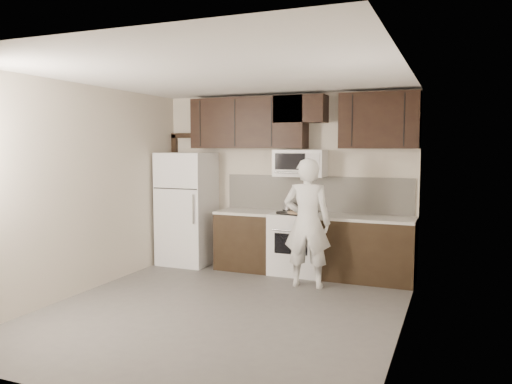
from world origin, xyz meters
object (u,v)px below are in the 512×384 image
Objects in this scene: stove at (297,243)px; person at (307,223)px; refrigerator at (187,208)px; microwave at (300,163)px.

person is at bearing -61.94° from stove.
microwave is at bearing 5.15° from refrigerator.
refrigerator is at bearing -174.85° from microwave.
refrigerator is (-1.85, -0.05, 0.44)m from stove.
person is at bearing -14.84° from refrigerator.
person is at bearing -65.82° from microwave.
stove is 0.54× the size of person.
stove is 0.82m from person.
microwave is 0.42× the size of refrigerator.
stove is 1.90m from refrigerator.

